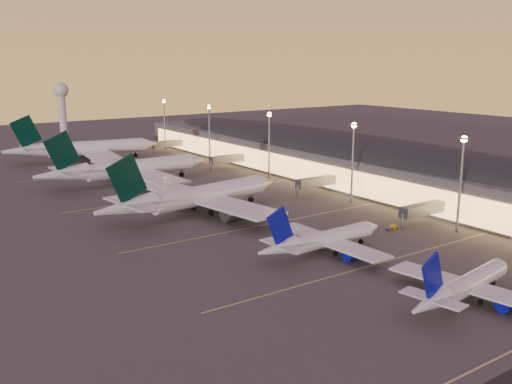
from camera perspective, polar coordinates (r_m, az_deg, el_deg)
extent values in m
plane|color=#464340|center=(135.14, 10.34, -6.51)|extent=(700.00, 700.00, 0.00)
cylinder|color=silver|center=(117.81, 20.84, -8.38)|extent=(22.54, 7.12, 3.78)
cone|color=silver|center=(129.01, 23.37, -6.76)|extent=(4.12, 4.29, 3.78)
cone|color=silver|center=(104.18, 16.92, -10.62)|extent=(10.50, 5.27, 3.78)
cube|color=silver|center=(117.13, 20.59, -8.83)|extent=(11.23, 32.48, 0.42)
cylinder|color=#0A0E87|center=(121.07, 17.69, -8.54)|extent=(5.39, 3.57, 2.84)
cylinder|color=#0A0E87|center=(115.68, 23.85, -10.08)|extent=(5.39, 3.57, 2.84)
cube|color=#0A0E87|center=(102.79, 17.24, -8.02)|extent=(6.94, 1.62, 8.21)
cube|color=silver|center=(104.96, 17.27, -10.13)|extent=(5.29, 11.88, 0.26)
cylinder|color=black|center=(126.76, 22.61, -8.30)|extent=(0.35, 0.35, 1.49)
cylinder|color=black|center=(126.84, 22.60, -8.39)|extent=(1.15, 0.82, 1.06)
cylinder|color=black|center=(118.29, 19.19, -9.53)|extent=(0.35, 0.35, 1.49)
cylinder|color=black|center=(118.37, 19.18, -9.63)|extent=(1.15, 0.82, 1.06)
cylinder|color=black|center=(116.24, 21.53, -10.13)|extent=(0.35, 0.35, 1.49)
cylinder|color=black|center=(116.32, 21.53, -10.23)|extent=(1.15, 0.82, 1.06)
cylinder|color=silver|center=(137.64, 7.70, -4.50)|extent=(23.45, 4.75, 3.97)
cone|color=silver|center=(147.10, 11.49, -3.50)|extent=(3.89, 4.10, 3.97)
cone|color=silver|center=(126.70, 2.20, -5.70)|extent=(10.66, 4.32, 3.97)
cube|color=silver|center=(137.09, 7.36, -4.86)|extent=(7.88, 33.66, 0.44)
cylinder|color=#0A0E87|center=(143.08, 5.51, -4.61)|extent=(5.36, 3.15, 2.98)
cylinder|color=#0A0E87|center=(133.15, 9.78, -6.10)|extent=(5.36, 3.15, 2.98)
cube|color=#0A0E87|center=(125.47, 2.40, -3.42)|extent=(7.29, 0.84, 8.62)
cube|color=silver|center=(127.28, 2.65, -5.33)|extent=(4.16, 12.16, 0.28)
cylinder|color=black|center=(145.23, 10.45, -4.81)|extent=(0.33, 0.33, 1.57)
cylinder|color=black|center=(145.30, 10.44, -4.90)|extent=(1.13, 0.73, 1.11)
cylinder|color=black|center=(139.14, 6.31, -5.46)|extent=(0.33, 0.33, 1.57)
cylinder|color=black|center=(139.21, 6.31, -5.55)|extent=(1.13, 0.73, 1.11)
cylinder|color=black|center=(135.36, 7.92, -6.04)|extent=(0.33, 0.33, 1.57)
cylinder|color=black|center=(135.44, 7.92, -6.13)|extent=(1.13, 0.73, 1.11)
cylinder|color=silver|center=(172.90, -4.62, -0.18)|extent=(40.33, 11.51, 6.03)
cone|color=silver|center=(187.74, 0.93, 0.91)|extent=(7.21, 6.86, 6.03)
cone|color=silver|center=(157.03, -12.94, -1.53)|extent=(18.67, 8.47, 6.03)
cube|color=silver|center=(171.99, -5.12, -0.62)|extent=(19.56, 59.33, 0.66)
cylinder|color=slate|center=(183.24, -7.25, -0.48)|extent=(9.54, 5.73, 4.52)
cylinder|color=slate|center=(163.64, -1.99, -2.01)|extent=(9.54, 5.73, 4.52)
cube|color=black|center=(155.75, -12.79, 1.30)|extent=(11.90, 2.55, 13.38)
cube|color=silver|center=(157.87, -12.27, -1.08)|extent=(9.28, 21.67, 0.42)
cylinder|color=black|center=(184.41, -0.51, -0.65)|extent=(0.54, 0.54, 2.41)
cylinder|color=black|center=(184.49, -0.51, -0.76)|extent=(1.82, 1.28, 1.69)
cylinder|color=black|center=(175.27, -6.27, -1.45)|extent=(0.54, 0.54, 2.41)
cylinder|color=black|center=(175.36, -6.27, -1.57)|extent=(1.82, 1.28, 1.69)
cylinder|color=black|center=(168.77, -4.56, -1.98)|extent=(0.54, 0.54, 2.41)
cylinder|color=black|center=(168.86, -4.56, -2.10)|extent=(1.82, 1.28, 1.69)
cylinder|color=silver|center=(219.13, -11.44, 2.45)|extent=(41.66, 7.70, 6.27)
cone|color=silver|center=(230.27, -6.03, 3.14)|extent=(6.90, 6.50, 6.27)
cone|color=silver|center=(208.15, -18.93, 1.68)|extent=(18.93, 6.92, 6.27)
cube|color=silver|center=(218.49, -11.90, 2.11)|extent=(14.13, 60.99, 0.69)
cylinder|color=slate|center=(231.37, -12.99, 2.11)|extent=(9.52, 5.02, 4.70)
cylinder|color=slate|center=(207.68, -9.97, 1.04)|extent=(9.52, 5.02, 4.70)
cube|color=black|center=(207.10, -18.85, 3.91)|extent=(12.39, 1.37, 13.91)
cube|color=silver|center=(208.67, -18.36, 2.01)|extent=(7.44, 22.04, 0.44)
cylinder|color=black|center=(227.78, -7.44, 1.87)|extent=(0.52, 0.52, 2.51)
cylinder|color=black|center=(227.85, -7.44, 1.78)|extent=(1.79, 1.16, 1.76)
cylinder|color=black|center=(222.50, -12.66, 1.40)|extent=(0.52, 0.52, 2.51)
cylinder|color=black|center=(222.57, -12.65, 1.30)|extent=(1.79, 1.16, 1.76)
cylinder|color=black|center=(214.66, -11.68, 1.03)|extent=(0.52, 0.52, 2.51)
cylinder|color=black|center=(214.74, -11.68, 0.93)|extent=(1.79, 1.16, 1.76)
cylinder|color=silver|center=(273.21, -15.61, 4.30)|extent=(43.12, 11.49, 6.45)
cone|color=silver|center=(279.48, -10.65, 4.74)|extent=(7.60, 7.22, 6.45)
cone|color=silver|center=(268.28, -22.09, 3.86)|extent=(19.89, 8.70, 6.45)
cube|color=silver|center=(272.94, -16.02, 4.03)|extent=(19.73, 63.38, 0.71)
cylinder|color=slate|center=(286.82, -16.31, 3.98)|extent=(10.14, 5.95, 4.84)
cylinder|color=slate|center=(260.33, -15.05, 3.19)|extent=(10.14, 5.95, 4.84)
cube|color=black|center=(267.33, -22.03, 5.64)|extent=(12.75, 2.48, 14.31)
cube|color=silver|center=(268.39, -21.61, 4.11)|extent=(9.51, 23.10, 0.45)
cylinder|color=black|center=(278.20, -11.96, 3.71)|extent=(0.57, 0.57, 2.58)
cylinder|color=black|center=(278.26, -11.95, 3.63)|extent=(1.93, 1.34, 1.81)
cylinder|color=black|center=(277.55, -16.46, 3.44)|extent=(0.57, 0.57, 2.58)
cylinder|color=black|center=(277.61, -16.45, 3.36)|extent=(1.93, 1.34, 1.81)
cylinder|color=black|center=(268.82, -16.06, 3.17)|extent=(0.57, 0.57, 2.58)
cylinder|color=black|center=(268.88, -16.05, 3.09)|extent=(1.93, 1.34, 1.81)
cube|color=#4E4E53|center=(226.08, 8.53, 2.98)|extent=(40.00, 255.00, 12.00)
ellipsoid|color=black|center=(225.14, 8.58, 4.48)|extent=(39.00, 253.00, 10.92)
cube|color=#FFBD65|center=(213.07, 4.56, 2.20)|extent=(0.40, 244.80, 8.00)
cube|color=slate|center=(164.73, 16.32, -1.66)|extent=(16.00, 3.20, 3.00)
cylinder|color=slate|center=(159.32, 14.45, -2.89)|extent=(0.70, 0.70, 4.40)
cube|color=slate|center=(195.13, 6.04, 1.02)|extent=(16.00, 3.20, 3.00)
cylinder|color=slate|center=(190.58, 4.20, 0.07)|extent=(0.70, 0.70, 4.40)
cube|color=slate|center=(240.30, -2.88, 3.33)|extent=(16.00, 3.20, 3.00)
cylinder|color=slate|center=(236.62, -4.52, 2.59)|extent=(0.70, 0.70, 4.40)
cube|color=slate|center=(288.78, -8.81, 4.81)|extent=(16.00, 3.20, 3.00)
cylinder|color=slate|center=(285.73, -10.24, 4.20)|extent=(0.70, 0.70, 4.40)
cylinder|color=slate|center=(158.70, 19.75, 0.52)|extent=(0.70, 0.70, 25.00)
cube|color=slate|center=(156.63, 20.10, 5.07)|extent=(2.20, 2.20, 0.50)
sphere|color=#FFB758|center=(156.66, 20.10, 4.99)|extent=(1.80, 1.80, 1.80)
cylinder|color=slate|center=(184.14, 9.62, 2.74)|extent=(0.70, 0.70, 25.00)
cube|color=slate|center=(182.37, 9.78, 6.67)|extent=(2.20, 2.20, 0.50)
sphere|color=#FFB758|center=(182.39, 9.77, 6.60)|extent=(1.80, 1.80, 1.80)
cylinder|color=slate|center=(218.05, 1.32, 4.48)|extent=(0.70, 0.70, 25.00)
cube|color=slate|center=(216.56, 1.34, 7.81)|extent=(2.20, 2.20, 0.50)
sphere|color=#FFB758|center=(216.57, 1.34, 7.76)|extent=(1.80, 1.80, 1.80)
cylinder|color=slate|center=(255.41, -4.67, 5.68)|extent=(0.70, 0.70, 25.00)
cube|color=slate|center=(254.14, -4.73, 8.52)|extent=(2.20, 2.20, 0.50)
sphere|color=#FFB758|center=(254.15, -4.72, 8.48)|extent=(1.80, 1.80, 1.80)
cylinder|color=slate|center=(294.91, -9.12, 6.53)|extent=(0.70, 0.70, 25.00)
cube|color=slate|center=(293.81, -9.21, 8.99)|extent=(2.20, 2.20, 0.50)
sphere|color=#FFB758|center=(293.82, -9.21, 8.95)|extent=(1.80, 1.80, 1.80)
cylinder|color=silver|center=(364.84, -18.76, 7.29)|extent=(4.40, 4.40, 26.00)
sphere|color=silver|center=(363.85, -18.93, 9.64)|extent=(9.00, 9.00, 9.00)
cube|color=#D8C659|center=(131.89, 11.88, -7.07)|extent=(90.00, 0.36, 0.00)
cube|color=#D8C659|center=(160.37, 1.46, -3.18)|extent=(90.00, 0.36, 0.00)
cube|color=#D8C659|center=(197.25, -6.30, -0.19)|extent=(90.00, 0.36, 0.00)
cube|color=#D8C659|center=(246.02, -12.47, 2.20)|extent=(90.00, 0.36, 0.00)
cube|color=gold|center=(159.25, 13.55, -3.47)|extent=(2.49, 1.75, 1.06)
cube|color=slate|center=(157.89, 13.20, -3.65)|extent=(1.51, 1.43, 0.77)
cylinder|color=black|center=(160.41, 13.51, -3.47)|extent=(0.44, 0.23, 0.42)
cylinder|color=black|center=(159.66, 13.94, -3.57)|extent=(0.44, 0.23, 0.42)
cylinder|color=black|center=(159.02, 13.16, -3.59)|extent=(0.44, 0.23, 0.42)
cylinder|color=black|center=(158.26, 13.59, -3.70)|extent=(0.44, 0.23, 0.42)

